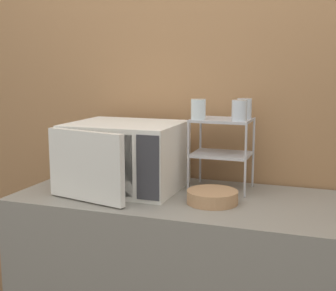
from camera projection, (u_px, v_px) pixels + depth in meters
The scene contains 7 objects.
wall_back at pixel (206, 95), 2.28m from camera, with size 8.00×0.06×2.60m.
microwave at pixel (124, 156), 2.10m from camera, with size 0.49×0.52×0.30m.
dish_rack at pixel (221, 139), 2.08m from camera, with size 0.27×0.21×0.32m.
glass_front_left at pixel (198, 109), 2.04m from camera, with size 0.07×0.07×0.09m.
glass_back_right at pixel (244, 108), 2.08m from camera, with size 0.07×0.07×0.09m.
glass_front_right at pixel (239, 110), 1.98m from camera, with size 0.07×0.07×0.09m.
bowl at pixel (212, 197), 1.90m from camera, with size 0.21×0.21×0.05m.
Camera 1 is at (0.60, -1.53, 1.44)m, focal length 50.00 mm.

